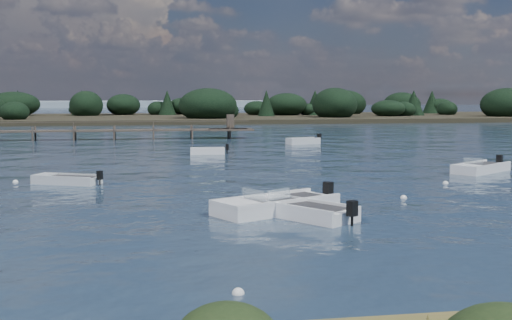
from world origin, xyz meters
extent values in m
plane|color=#182739|center=(0.00, 60.00, 0.00)|extent=(400.00, 400.00, 0.00)
cube|color=silver|center=(-9.70, 12.44, 0.09)|extent=(3.96, 2.82, 0.62)
cube|color=silver|center=(-10.98, 13.03, 0.45)|extent=(1.34, 1.53, 0.12)
cube|color=#2A292C|center=(-9.43, 12.32, 0.38)|extent=(2.76, 2.07, 0.11)
cube|color=silver|center=(-9.97, 11.85, 0.45)|extent=(3.42, 1.63, 0.12)
cube|color=silver|center=(-9.43, 13.04, 0.45)|extent=(3.42, 1.63, 0.12)
cube|color=black|center=(-7.84, 11.59, 0.56)|extent=(0.35, 0.38, 0.49)
cylinder|color=black|center=(-7.84, 11.59, 0.13)|extent=(0.12, 0.12, 0.49)
cube|color=silver|center=(10.15, 38.29, 0.11)|extent=(3.56, 2.22, 0.77)
cube|color=silver|center=(8.94, 37.93, 0.56)|extent=(1.10, 1.37, 0.15)
cube|color=#2A292C|center=(10.40, 38.37, 0.48)|extent=(2.47, 1.66, 0.13)
cube|color=silver|center=(10.32, 37.72, 0.56)|extent=(3.22, 1.08, 0.15)
cube|color=silver|center=(9.97, 38.86, 0.56)|extent=(3.22, 1.08, 0.15)
cube|color=black|center=(11.97, 38.84, 0.70)|extent=(0.40, 0.45, 0.61)
cylinder|color=black|center=(11.97, 38.84, 0.17)|extent=(0.14, 0.14, 0.61)
cube|color=white|center=(0.20, 2.09, 0.11)|extent=(5.85, 4.39, 0.80)
cube|color=white|center=(-1.65, 1.12, 0.59)|extent=(2.04, 2.26, 0.16)
cube|color=#2A292C|center=(0.60, 2.30, 0.49)|extent=(4.09, 3.20, 0.14)
cube|color=white|center=(0.65, 1.24, 0.59)|extent=(4.95, 2.68, 0.16)
cube|color=white|center=(-0.24, 2.95, 0.59)|extent=(4.95, 2.68, 0.16)
cube|color=black|center=(2.87, 3.49, 0.72)|extent=(0.47, 0.50, 0.63)
cylinder|color=black|center=(2.87, 3.49, 0.17)|extent=(0.16, 0.16, 0.63)
cube|color=silver|center=(-0.87, 1.53, 0.86)|extent=(0.85, 1.40, 0.48)
cube|color=white|center=(-0.33, 28.90, 0.09)|extent=(2.93, 1.36, 0.66)
cube|color=white|center=(-1.41, 28.99, 0.48)|extent=(0.76, 1.08, 0.13)
cube|color=#2A292C|center=(-0.10, 28.89, 0.41)|extent=(2.00, 1.06, 0.11)
cube|color=white|center=(-0.37, 28.39, 0.48)|extent=(2.85, 0.34, 0.13)
cube|color=white|center=(-0.29, 29.41, 0.48)|extent=(2.85, 0.34, 0.13)
cube|color=black|center=(1.30, 28.77, 0.60)|extent=(0.29, 0.34, 0.52)
cylinder|color=black|center=(1.30, 28.77, 0.14)|extent=(0.10, 0.10, 0.52)
cube|color=white|center=(0.91, 0.96, 0.11)|extent=(4.35, 5.08, 0.75)
cube|color=white|center=(-0.18, 2.48, 0.55)|extent=(2.02, 1.92, 0.15)
cube|color=#2A292C|center=(1.14, 0.63, 0.46)|extent=(3.14, 3.58, 0.13)
cube|color=white|center=(0.22, 0.46, 0.55)|extent=(2.97, 4.09, 0.15)
cube|color=white|center=(1.60, 1.45, 0.55)|extent=(2.97, 4.09, 0.15)
cube|color=black|center=(2.48, -1.25, 0.68)|extent=(0.47, 0.46, 0.59)
cylinder|color=black|center=(2.48, -1.25, 0.16)|extent=(0.15, 0.15, 0.59)
cube|color=silver|center=(0.28, 1.84, 0.80)|extent=(1.17, 0.90, 0.45)
cube|color=white|center=(15.92, 13.62, 0.10)|extent=(4.87, 4.12, 0.73)
cube|color=white|center=(14.45, 12.61, 0.53)|extent=(1.83, 1.95, 0.15)
cube|color=#2A292C|center=(16.23, 13.84, 0.45)|extent=(3.43, 2.98, 0.13)
cube|color=white|center=(16.39, 12.95, 0.53)|extent=(3.94, 2.77, 0.15)
cube|color=white|center=(15.45, 14.30, 0.53)|extent=(3.94, 2.77, 0.15)
cube|color=black|center=(18.04, 15.09, 0.66)|extent=(0.44, 0.46, 0.57)
cylinder|color=black|center=(18.04, 15.09, 0.16)|extent=(0.15, 0.15, 0.57)
cube|color=silver|center=(15.07, 13.04, 0.78)|extent=(0.86, 1.14, 0.44)
sphere|color=white|center=(-2.95, -8.83, 0.00)|extent=(0.32, 0.32, 0.32)
sphere|color=white|center=(6.96, 4.59, 0.00)|extent=(0.32, 0.32, 0.32)
sphere|color=white|center=(14.52, 11.90, 0.00)|extent=(0.32, 0.32, 0.32)
sphere|color=white|center=(0.47, 29.62, 0.00)|extent=(0.32, 0.32, 0.32)
sphere|color=white|center=(-12.67, 13.52, 0.00)|extent=(0.32, 0.32, 0.32)
sphere|color=white|center=(11.28, 9.05, 0.00)|extent=(0.32, 0.32, 0.32)
cube|color=#4A4036|center=(4.00, 48.00, 1.00)|extent=(5.00, 3.20, 0.18)
cube|color=#4A4036|center=(4.00, 48.00, 1.90)|extent=(0.80, 0.80, 1.60)
cylinder|color=#4A4036|center=(-17.47, 47.15, 0.40)|extent=(0.20, 0.20, 2.20)
cylinder|color=#4A4036|center=(-17.47, 48.85, 0.40)|extent=(0.20, 0.20, 2.20)
cylinder|color=#4A4036|center=(-13.20, 47.15, 0.40)|extent=(0.20, 0.20, 2.20)
cylinder|color=#4A4036|center=(-13.20, 48.85, 0.40)|extent=(0.20, 0.20, 2.20)
cylinder|color=#4A4036|center=(-8.93, 47.15, 0.40)|extent=(0.20, 0.20, 2.20)
cylinder|color=#4A4036|center=(-8.93, 48.85, 0.40)|extent=(0.20, 0.20, 2.20)
cylinder|color=#4A4036|center=(-4.67, 47.15, 0.40)|extent=(0.20, 0.20, 2.20)
cylinder|color=#4A4036|center=(-4.67, 48.85, 0.40)|extent=(0.20, 0.20, 2.20)
cylinder|color=#4A4036|center=(-0.40, 47.15, 0.40)|extent=(0.20, 0.20, 2.20)
cylinder|color=#4A4036|center=(-0.40, 48.85, 0.40)|extent=(0.20, 0.20, 2.20)
cylinder|color=#4A4036|center=(3.87, 47.15, 0.40)|extent=(0.20, 0.20, 2.20)
cylinder|color=#4A4036|center=(3.87, 48.85, 0.40)|extent=(0.20, 0.20, 2.20)
cube|color=black|center=(25.00, 100.00, 0.00)|extent=(190.00, 40.00, 1.60)
ellipsoid|color=black|center=(25.00, 100.00, 2.80)|extent=(180.50, 36.00, 4.40)
camera|label=1|loc=(-5.08, -24.37, 5.00)|focal=45.00mm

